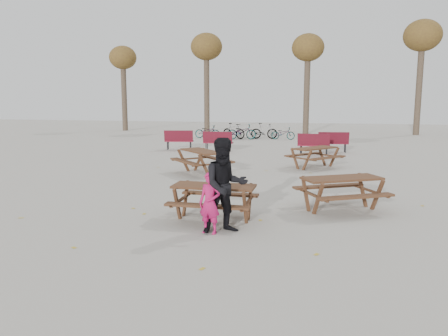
% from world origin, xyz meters
% --- Properties ---
extents(ground, '(80.00, 80.00, 0.00)m').
position_xyz_m(ground, '(0.00, 0.00, 0.00)').
color(ground, gray).
rests_on(ground, ground).
extents(main_picnic_table, '(1.80, 1.45, 0.78)m').
position_xyz_m(main_picnic_table, '(0.00, 0.00, 0.59)').
color(main_picnic_table, '#382414').
rests_on(main_picnic_table, ground).
extents(food_tray, '(0.18, 0.11, 0.03)m').
position_xyz_m(food_tray, '(0.14, -0.14, 0.79)').
color(food_tray, white).
rests_on(food_tray, main_picnic_table).
extents(bread_roll, '(0.14, 0.06, 0.05)m').
position_xyz_m(bread_roll, '(0.14, -0.14, 0.83)').
color(bread_roll, tan).
rests_on(bread_roll, food_tray).
extents(soda_bottle, '(0.07, 0.07, 0.17)m').
position_xyz_m(soda_bottle, '(-0.07, -0.07, 0.85)').
color(soda_bottle, silver).
rests_on(soda_bottle, main_picnic_table).
extents(child, '(0.50, 0.37, 1.23)m').
position_xyz_m(child, '(0.16, -0.99, 0.62)').
color(child, '#B41655').
rests_on(child, ground).
extents(adult, '(1.16, 1.08, 1.90)m').
position_xyz_m(adult, '(0.45, -0.86, 0.95)').
color(adult, black).
rests_on(adult, ground).
extents(picnic_table_east, '(2.36, 2.22, 0.80)m').
position_xyz_m(picnic_table_east, '(2.77, 1.46, 0.40)').
color(picnic_table_east, '#382414').
rests_on(picnic_table_east, ground).
extents(picnic_table_north, '(2.49, 2.51, 0.84)m').
position_xyz_m(picnic_table_north, '(-1.86, 5.64, 0.42)').
color(picnic_table_north, '#382414').
rests_on(picnic_table_north, ground).
extents(picnic_table_far, '(2.33, 2.37, 0.80)m').
position_xyz_m(picnic_table_far, '(2.02, 7.95, 0.40)').
color(picnic_table_far, '#382414').
rests_on(picnic_table_far, ground).
extents(park_bench_row, '(9.46, 1.90, 1.03)m').
position_xyz_m(park_bench_row, '(-0.81, 12.51, 0.52)').
color(park_bench_row, maroon).
rests_on(park_bench_row, ground).
extents(bicycle_row, '(6.75, 1.67, 1.05)m').
position_xyz_m(bicycle_row, '(-2.88, 19.49, 0.49)').
color(bicycle_row, black).
rests_on(bicycle_row, ground).
extents(tree_row, '(32.17, 3.52, 8.26)m').
position_xyz_m(tree_row, '(0.90, 25.15, 6.19)').
color(tree_row, '#382B21').
rests_on(tree_row, ground).
extents(fallen_leaves, '(11.00, 11.00, 0.01)m').
position_xyz_m(fallen_leaves, '(0.50, 2.50, 0.00)').
color(fallen_leaves, gold).
rests_on(fallen_leaves, ground).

